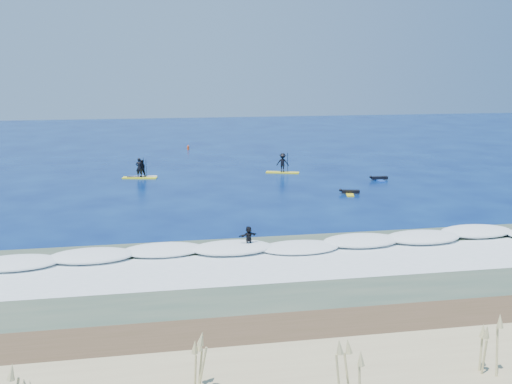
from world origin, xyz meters
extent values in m
plane|color=#031246|center=(0.00, 0.00, 0.00)|extent=(160.00, 160.00, 0.00)
cube|color=#453620|center=(0.00, -21.50, 0.00)|extent=(90.00, 5.00, 0.08)
cube|color=#354939|center=(0.00, -14.00, 0.01)|extent=(90.00, 13.00, 0.01)
cube|color=white|center=(0.00, -10.00, 0.00)|extent=(40.00, 6.00, 0.30)
cube|color=silver|center=(0.00, -13.00, 0.00)|extent=(34.00, 5.00, 0.02)
cube|color=yellow|center=(-8.85, 13.76, 0.06)|extent=(3.42, 1.49, 0.11)
imported|color=black|center=(-8.85, 13.76, 1.06)|extent=(0.77, 0.59, 1.91)
cylinder|color=black|center=(-8.36, 13.66, 1.00)|extent=(0.20, 0.76, 2.22)
cube|color=black|center=(-8.36, 13.66, -0.06)|extent=(0.13, 0.03, 0.33)
cube|color=silver|center=(-8.63, 14.19, 0.05)|extent=(2.87, 0.75, 0.10)
imported|color=black|center=(-8.63, 14.19, 0.92)|extent=(0.81, 0.63, 1.64)
cylinder|color=black|center=(-8.20, 14.18, 0.86)|extent=(0.05, 0.66, 1.92)
cube|color=black|center=(-8.20, 14.18, -0.05)|extent=(0.11, 0.03, 0.29)
cube|color=yellow|center=(5.47, 14.12, 0.06)|extent=(3.46, 1.88, 0.11)
imported|color=black|center=(5.47, 14.12, 1.08)|extent=(1.42, 1.08, 1.94)
cylinder|color=black|center=(5.95, 13.96, 1.01)|extent=(0.29, 0.75, 2.26)
cube|color=black|center=(5.95, 13.96, -0.06)|extent=(0.13, 0.03, 0.34)
cube|color=yellow|center=(8.93, 3.51, 0.05)|extent=(1.08, 2.28, 0.11)
cube|color=black|center=(9.03, 3.49, 0.23)|extent=(1.57, 0.74, 0.25)
sphere|color=black|center=(8.19, 3.69, 0.34)|extent=(0.25, 0.25, 0.25)
cube|color=#1848B8|center=(13.69, 8.83, 0.05)|extent=(0.62, 2.27, 0.11)
cube|color=black|center=(13.79, 8.83, 0.24)|extent=(1.57, 0.42, 0.26)
sphere|color=black|center=(12.91, 8.84, 0.35)|extent=(0.26, 0.26, 0.26)
cube|color=silver|center=(-2.02, -10.08, 0.20)|extent=(1.92, 1.08, 0.10)
imported|color=black|center=(-2.02, -10.08, 0.87)|extent=(1.21, 0.72, 1.25)
cylinder|color=#E64614|center=(-3.05, 32.33, 0.24)|extent=(0.29, 0.29, 0.47)
cone|color=#E64614|center=(-3.05, 32.33, 0.59)|extent=(0.21, 0.21, 0.23)
camera|label=1|loc=(-7.20, -41.79, 10.65)|focal=40.00mm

